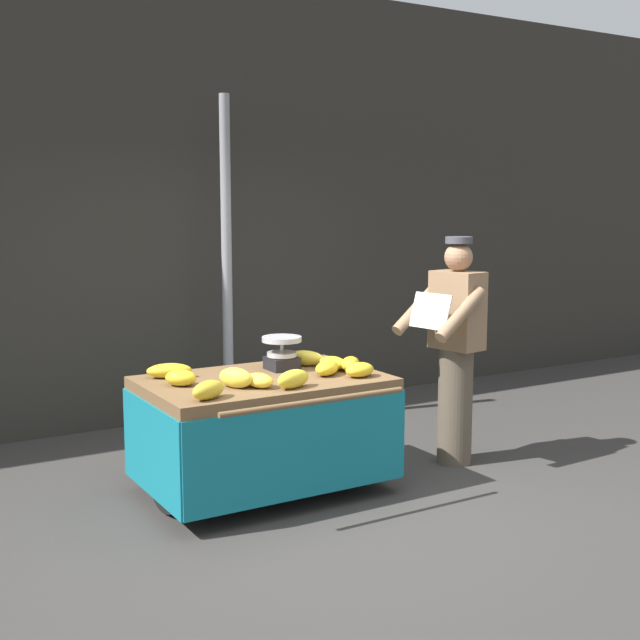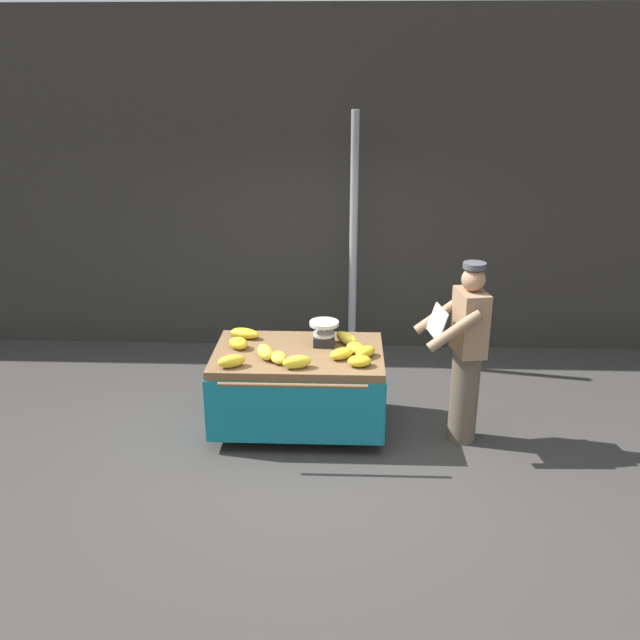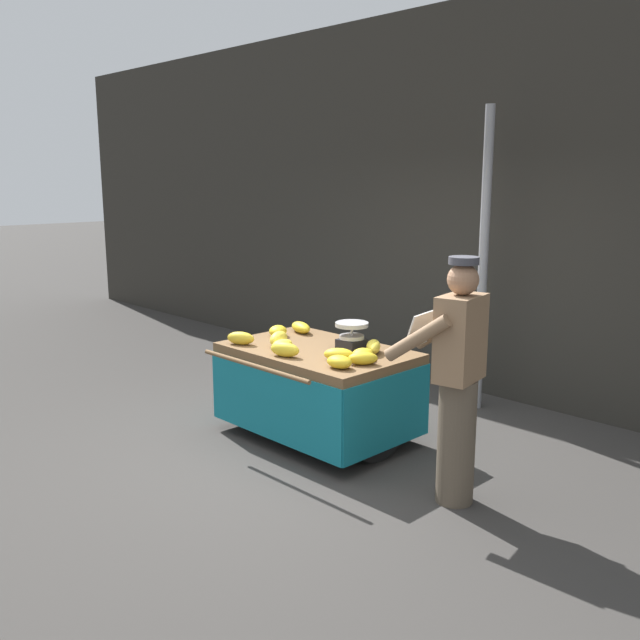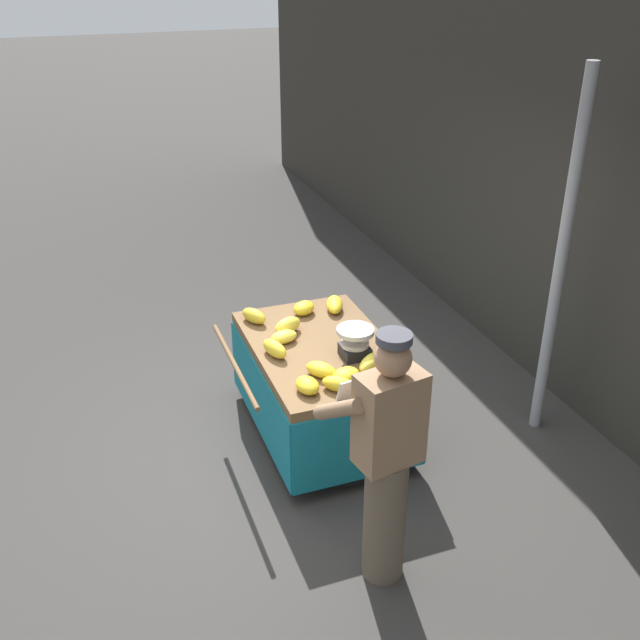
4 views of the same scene
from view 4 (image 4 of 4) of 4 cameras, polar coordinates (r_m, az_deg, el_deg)
ground_plane at (r=5.81m, az=-3.37°, el=-10.62°), size 60.00×60.00×0.00m
back_wall at (r=6.13m, az=21.30°, el=10.45°), size 16.00×0.24×3.95m
street_pole at (r=5.74m, az=18.09°, el=4.13°), size 0.09×0.09×2.87m
banana_cart at (r=5.76m, az=0.16°, el=-3.92°), size 1.61×1.24×0.80m
weighing_scale at (r=5.46m, az=2.73°, el=-1.76°), size 0.28×0.28×0.24m
banana_bunch_0 at (r=5.09m, az=1.40°, el=-4.96°), size 0.25×0.25×0.10m
banana_bunch_1 at (r=6.11m, az=-1.25°, el=0.93°), size 0.26×0.26×0.10m
banana_bunch_2 at (r=5.81m, az=-2.52°, el=-0.45°), size 0.22×0.28×0.13m
banana_bunch_3 at (r=5.50m, az=-3.52°, el=-2.23°), size 0.28×0.18×0.12m
banana_bunch_4 at (r=5.69m, az=-2.81°, el=-1.30°), size 0.18×0.24×0.09m
banana_bunch_5 at (r=5.34m, az=3.93°, el=-3.32°), size 0.26×0.29×0.11m
banana_bunch_6 at (r=6.00m, az=-5.13°, el=0.32°), size 0.28×0.22×0.11m
banana_bunch_7 at (r=6.18m, az=1.13°, el=1.21°), size 0.33×0.23×0.10m
banana_bunch_8 at (r=5.25m, az=0.08°, el=-3.87°), size 0.27×0.25×0.10m
banana_bunch_9 at (r=5.08m, az=-0.98°, el=-5.07°), size 0.23×0.17×0.10m
banana_bunch_10 at (r=5.20m, az=2.03°, el=-4.29°), size 0.23×0.25×0.10m
vendor_person at (r=4.39m, az=5.14°, el=-10.68°), size 0.63×0.58×1.71m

